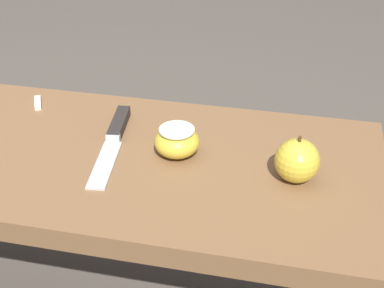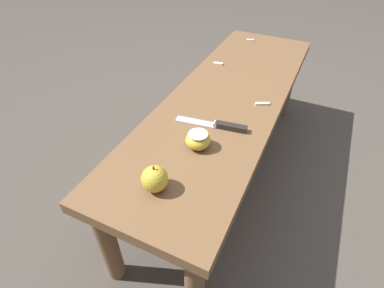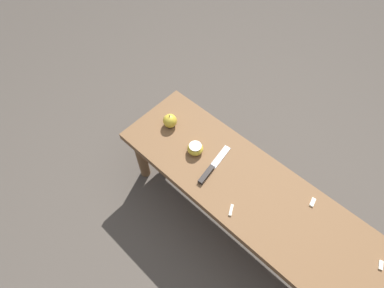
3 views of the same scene
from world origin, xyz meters
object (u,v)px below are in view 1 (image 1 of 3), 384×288
object	(u,v)px
apple_whole	(297,161)
apple_cut	(177,141)
knife	(115,134)
wooden_bench	(7,166)

from	to	relation	value
apple_whole	apple_cut	xyz separation A→B (m)	(0.21, -0.03, -0.01)
knife	apple_cut	xyz separation A→B (m)	(-0.13, 0.03, 0.02)
apple_whole	wooden_bench	bearing A→B (deg)	-1.15
wooden_bench	apple_cut	distance (m)	0.34
knife	apple_cut	bearing A→B (deg)	68.93
wooden_bench	apple_whole	world-z (taller)	apple_whole
wooden_bench	knife	world-z (taller)	knife
knife	apple_whole	world-z (taller)	apple_whole
wooden_bench	apple_cut	size ratio (longest dim) A/B	17.41
wooden_bench	apple_whole	size ratio (longest dim) A/B	16.72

